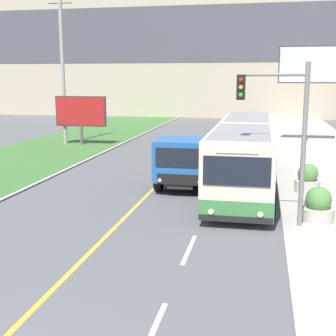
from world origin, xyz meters
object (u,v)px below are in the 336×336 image
Objects in this scene: dump_truck at (187,161)px; planter_round_near at (318,206)px; traffic_light_mast at (283,124)px; billboard_small at (81,112)px; utility_pole_far at (63,65)px; planter_round_second at (308,180)px; city_bus at (244,155)px; billboard_large at (308,69)px.

dump_truck reaches higher than planter_round_near.
dump_truck is at bearing 127.28° from traffic_light_mast.
billboard_small reaches higher than dump_truck.
utility_pole_far is at bearing 134.80° from planter_round_near.
planter_round_near is at bearing -90.23° from planter_round_second.
city_bus is at bearing 166.88° from planter_round_second.
traffic_light_mast reaches higher than planter_round_second.
billboard_large reaches higher than billboard_small.
city_bus is at bearing 119.06° from planter_round_near.
dump_truck is at bearing -171.24° from city_bus.
city_bus is at bearing -40.37° from utility_pole_far.
dump_truck is at bearing 177.29° from planter_round_second.
city_bus is 1.75× the size of billboard_large.
planter_round_second is at bearing -38.73° from billboard_small.
planter_round_near is at bearing -60.94° from city_bus.
utility_pole_far reaches higher than planter_round_second.
traffic_light_mast is (1.40, -5.56, 1.96)m from city_bus.
traffic_light_mast is (15.19, -17.27, -2.35)m from utility_pole_far.
dump_truck is 5.31m from planter_round_second.
billboard_small is (1.37, -0.20, -3.41)m from utility_pole_far.
planter_round_second is at bearing 74.78° from traffic_light_mast.
traffic_light_mast is at bearing -153.67° from planter_round_near.
billboard_small is 19.51m from planter_round_second.
traffic_light_mast is at bearing -96.71° from billboard_large.
traffic_light_mast is at bearing -75.82° from city_bus.
planter_round_near is at bearing 26.33° from traffic_light_mast.
traffic_light_mast reaches higher than dump_truck.
dump_truck is (-2.53, -0.39, -0.32)m from city_bus.
billboard_large is at bearing 86.74° from planter_round_near.
billboard_large reaches higher than dump_truck.
billboard_small is at bearing 137.14° from city_bus.
planter_round_near is 0.98× the size of planter_round_second.
planter_round_second is (15.16, -12.16, -1.79)m from billboard_small.
billboard_small is at bearing 129.69° from dump_truck.
traffic_light_mast reaches higher than billboard_small.
utility_pole_far reaches higher than planter_round_near.
planter_round_second reaches higher than planter_round_near.
planter_round_second is (16.52, -12.36, -5.20)m from utility_pole_far.
traffic_light_mast is 4.51× the size of planter_round_near.
traffic_light_mast reaches higher than planter_round_near.
traffic_light_mast is at bearing -51.02° from billboard_small.
dump_truck is 6.89m from traffic_light_mast.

